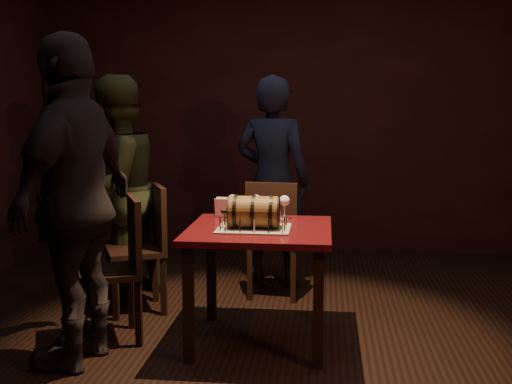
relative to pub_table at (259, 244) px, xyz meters
The scene contains 16 objects.
room_shell 0.77m from the pub_table, 77.21° to the left, with size 5.04×5.04×2.80m.
pub_table is the anchor object (origin of this frame).
cake_board 0.14m from the pub_table, 111.32° to the right, with size 0.45×0.35×0.01m, color gray.
barrel_cake 0.23m from the pub_table, 111.69° to the right, with size 0.37×0.21×0.21m.
birthday_candles 0.18m from the pub_table, 111.32° to the right, with size 0.40×0.30×0.09m.
wine_glass_left 0.44m from the pub_table, 125.11° to the left, with size 0.07×0.07×0.16m.
wine_glass_mid 0.41m from the pub_table, 100.45° to the left, with size 0.07×0.07×0.16m.
wine_glass_right 0.41m from the pub_table, 66.15° to the left, with size 0.07×0.07×0.16m.
pint_of_ale 0.32m from the pub_table, 116.74° to the left, with size 0.07×0.07×0.15m.
menu_card 0.48m from the pub_table, 130.94° to the left, with size 0.10×0.05×0.13m, color white, non-canonical shape.
chair_back 0.93m from the pub_table, 89.07° to the left, with size 0.44×0.44×0.93m.
chair_left_rear 1.05m from the pub_table, 148.73° to the left, with size 0.53×0.53×0.93m.
chair_left_front 0.91m from the pub_table, behind, with size 0.53×0.53×0.93m.
person_back 1.37m from the pub_table, 91.28° to the left, with size 0.64×0.42×1.75m, color black.
person_left_rear 1.44m from the pub_table, 147.20° to the left, with size 0.84×0.66×1.74m, color #3E4422.
person_left_front 1.16m from the pub_table, 157.32° to the right, with size 1.13×0.47×1.93m, color black.
Camera 1 is at (0.38, -4.08, 1.55)m, focal length 45.00 mm.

